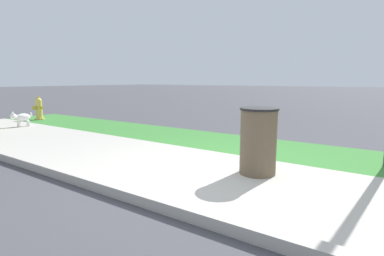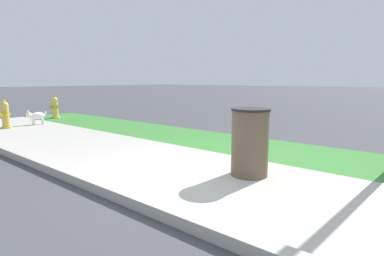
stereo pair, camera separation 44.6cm
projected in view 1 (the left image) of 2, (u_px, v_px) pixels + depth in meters
name	position (u px, v px, depth m)	size (l,w,h in m)	color
ground_plane	(217.00, 176.00, 4.10)	(120.00, 120.00, 0.00)	#424247
sidewalk_pavement	(217.00, 176.00, 4.10)	(18.00, 2.36, 0.01)	#ADA89E
grass_verge	(271.00, 148.00, 5.78)	(18.00, 1.78, 0.01)	#387A33
street_curb	(156.00, 203.00, 3.07)	(18.00, 0.16, 0.12)	#ADA89E
fire_hydrant_far_end	(39.00, 108.00, 9.88)	(0.38, 0.36, 0.77)	gold
small_white_dog	(21.00, 118.00, 8.36)	(0.28, 0.56, 0.45)	white
trash_bin	(258.00, 141.00, 4.12)	(0.52, 0.52, 0.93)	brown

